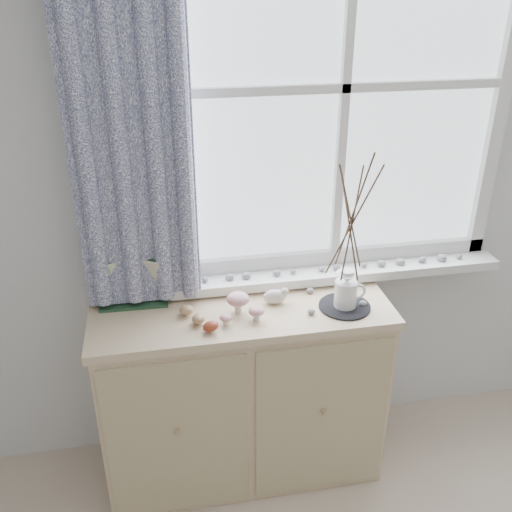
# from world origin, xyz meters

# --- Properties ---
(sideboard) EXTENTS (1.20, 0.45, 0.85)m
(sideboard) POSITION_xyz_m (-0.15, 1.75, 0.43)
(sideboard) COLOR beige
(sideboard) RESTS_ON ground
(botanical_book) EXTENTS (0.31, 0.14, 0.22)m
(botanical_book) POSITION_xyz_m (-0.57, 1.83, 0.96)
(botanical_book) COLOR #20442A
(botanical_book) RESTS_ON sideboard
(toadstool_cluster) EXTENTS (0.17, 0.15, 0.08)m
(toadstool_cluster) POSITION_xyz_m (-0.16, 1.70, 0.90)
(toadstool_cluster) COLOR silver
(toadstool_cluster) RESTS_ON sideboard
(wooden_eggs) EXTENTS (0.13, 0.17, 0.06)m
(wooden_eggs) POSITION_xyz_m (-0.33, 1.67, 0.87)
(wooden_eggs) COLOR tan
(wooden_eggs) RESTS_ON sideboard
(songbird_figurine) EXTENTS (0.13, 0.07, 0.07)m
(songbird_figurine) POSITION_xyz_m (-0.01, 1.76, 0.88)
(songbird_figurine) COLOR silver
(songbird_figurine) RESTS_ON sideboard
(crocheted_doily) EXTENTS (0.21, 0.21, 0.01)m
(crocheted_doily) POSITION_xyz_m (0.26, 1.68, 0.85)
(crocheted_doily) COLOR black
(crocheted_doily) RESTS_ON sideboard
(twig_pitcher) EXTENTS (0.25, 0.25, 0.67)m
(twig_pitcher) POSITION_xyz_m (0.26, 1.68, 1.24)
(twig_pitcher) COLOR white
(twig_pitcher) RESTS_ON crocheted_doily
(sideboard_pebbles) EXTENTS (0.33, 0.23, 0.02)m
(sideboard_pebbles) POSITION_xyz_m (0.15, 1.75, 0.86)
(sideboard_pebbles) COLOR #9A9A9D
(sideboard_pebbles) RESTS_ON sideboard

